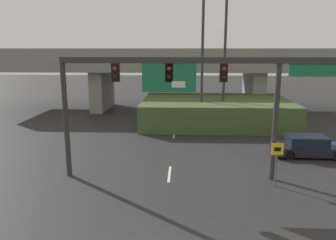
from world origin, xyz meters
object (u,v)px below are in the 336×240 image
Objects in this scene: highway_light_pole_near at (202,49)px; highway_light_pole_far at (226,28)px; signal_gantry at (189,82)px; parked_sedan_near_right at (308,147)px; speed_limit_sign at (277,158)px.

highway_light_pole_far reaches higher than highway_light_pole_near.
signal_gantry is 0.88× the size of highway_light_pole_far.
highway_light_pole_near is at bearing -163.46° from highway_light_pole_far.
highway_light_pole_far is (3.36, 12.93, 3.46)m from signal_gantry.
signal_gantry reaches higher than parked_sedan_near_right.
highway_light_pole_far is (-1.11, 13.86, 7.16)m from speed_limit_sign.
speed_limit_sign is at bearing -76.71° from highway_light_pole_near.
parked_sedan_near_right is (7.95, 4.09, -4.59)m from signal_gantry.
highway_light_pole_near reaches higher than speed_limit_sign.
speed_limit_sign is at bearing -85.42° from highway_light_pole_far.
parked_sedan_near_right is at bearing 27.24° from signal_gantry.
highway_light_pole_near is at bearing 130.07° from parked_sedan_near_right.
signal_gantry reaches higher than speed_limit_sign.
highway_light_pole_far is 3.52× the size of parked_sedan_near_right.
speed_limit_sign is 14.66m from highway_light_pole_near.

